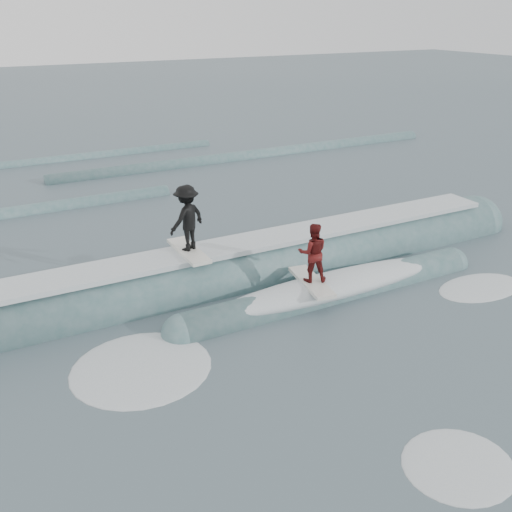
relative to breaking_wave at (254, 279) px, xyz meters
name	(u,v)px	position (x,y,z in m)	size (l,w,h in m)	color
ground	(334,358)	(-0.28, -4.49, -0.05)	(160.00, 160.00, 0.00)	#3B4A56
breaking_wave	(254,279)	(0.00, 0.00, 0.00)	(21.32, 3.86, 2.16)	#3D6466
surfer_black	(187,220)	(-1.88, 0.35, 2.06)	(1.37, 2.00, 1.94)	silver
surfer_red	(313,256)	(0.79, -1.85, 1.30)	(0.98, 2.06, 1.73)	silver
whitewater	(388,351)	(1.02, -4.84, -0.05)	(13.20, 7.47, 0.10)	silver
far_swells	(97,179)	(-1.47, 13.16, -0.05)	(39.53, 8.65, 0.80)	#3D6466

